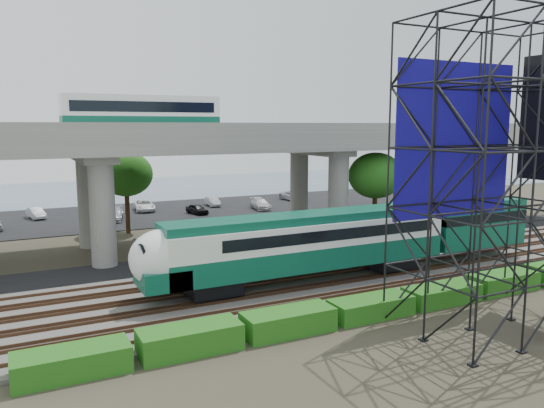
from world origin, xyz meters
TOP-DOWN VIEW (x-y plane):
  - ground at (0.00, 0.00)m, footprint 140.00×140.00m
  - ballast_bed at (0.00, 2.00)m, footprint 90.00×12.00m
  - service_road at (0.00, 10.50)m, footprint 90.00×5.00m
  - parking_lot at (0.00, 34.00)m, footprint 90.00×18.00m
  - harbor_water at (0.00, 56.00)m, footprint 140.00×40.00m
  - rail_tracks at (0.00, 2.00)m, footprint 90.00×9.52m
  - commuter_train at (3.05, 2.00)m, footprint 29.30×3.06m
  - overpass at (-0.45, 16.00)m, footprint 80.00×12.00m
  - scaffold_tower at (5.79, -7.98)m, footprint 9.36×6.36m
  - hedge_strip at (1.01, -4.30)m, footprint 34.60×1.80m
  - trees at (-4.67, 16.17)m, footprint 40.94×16.94m
  - parked_cars at (1.30, 33.61)m, footprint 38.27×9.86m

SIDE VIEW (x-z plane):
  - ground at x=0.00m, z-range 0.00..0.00m
  - harbor_water at x=0.00m, z-range 0.00..0.03m
  - service_road at x=0.00m, z-range 0.00..0.08m
  - parking_lot at x=0.00m, z-range 0.00..0.08m
  - ballast_bed at x=0.00m, z-range 0.00..0.20m
  - rail_tracks at x=0.00m, z-range 0.20..0.36m
  - hedge_strip at x=1.01m, z-range -0.04..1.16m
  - parked_cars at x=1.30m, z-range 0.05..1.37m
  - commuter_train at x=3.05m, z-range 0.73..5.03m
  - trees at x=-4.67m, z-range 1.73..9.42m
  - scaffold_tower at x=5.79m, z-range -0.03..14.97m
  - overpass at x=-0.45m, z-range 2.01..14.41m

